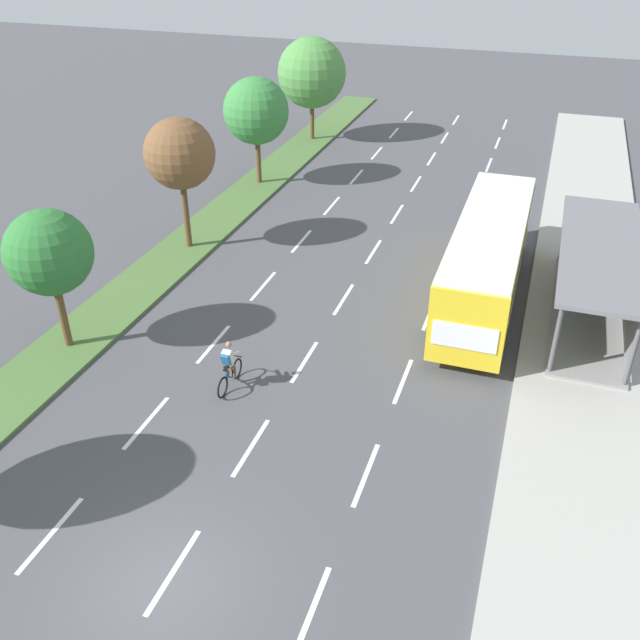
% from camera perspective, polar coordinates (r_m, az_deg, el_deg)
% --- Properties ---
extents(ground_plane, '(140.00, 140.00, 0.00)m').
position_cam_1_polar(ground_plane, '(17.77, -12.68, -20.55)').
color(ground_plane, '#4C4C51').
extents(median_strip, '(2.60, 52.00, 0.12)m').
position_cam_1_polar(median_strip, '(35.38, -8.36, 8.23)').
color(median_strip, '#4C7038').
rests_on(median_strip, ground).
extents(sidewalk_right, '(4.50, 52.00, 0.15)m').
position_cam_1_polar(sidewalk_right, '(32.05, 21.14, 3.84)').
color(sidewalk_right, '#ADAAA3').
rests_on(sidewalk_right, ground).
extents(lane_divider_left, '(0.14, 48.95, 0.01)m').
position_cam_1_polar(lane_divider_left, '(32.75, -1.54, 6.50)').
color(lane_divider_left, white).
rests_on(lane_divider_left, ground).
extents(lane_divider_center, '(0.14, 48.95, 0.01)m').
position_cam_1_polar(lane_divider_center, '(31.82, 4.42, 5.63)').
color(lane_divider_center, white).
rests_on(lane_divider_center, ground).
extents(lane_divider_right, '(0.14, 48.95, 0.01)m').
position_cam_1_polar(lane_divider_right, '(31.25, 10.65, 4.66)').
color(lane_divider_right, white).
rests_on(lane_divider_right, ground).
extents(bus_shelter, '(2.90, 9.75, 2.86)m').
position_cam_1_polar(bus_shelter, '(27.67, 22.33, 3.39)').
color(bus_shelter, gray).
rests_on(bus_shelter, sidewalk_right).
extents(bus, '(2.54, 11.29, 3.37)m').
position_cam_1_polar(bus, '(27.61, 13.64, 5.36)').
color(bus, yellow).
rests_on(bus, ground).
extents(cyclist, '(0.46, 1.82, 1.71)m').
position_cam_1_polar(cyclist, '(22.67, -7.50, -3.87)').
color(cyclist, black).
rests_on(cyclist, ground).
extents(median_tree_second, '(2.92, 2.92, 5.09)m').
position_cam_1_polar(median_tree_second, '(24.73, -21.42, 5.17)').
color(median_tree_second, brown).
rests_on(median_tree_second, median_strip).
extents(median_tree_third, '(3.08, 3.08, 5.86)m').
position_cam_1_polar(median_tree_third, '(31.04, -11.47, 13.23)').
color(median_tree_third, brown).
rests_on(median_tree_third, median_strip).
extents(median_tree_fourth, '(3.53, 3.53, 5.72)m').
position_cam_1_polar(median_tree_fourth, '(38.74, -5.28, 16.74)').
color(median_tree_fourth, brown).
rests_on(median_tree_fourth, median_strip).
extents(median_tree_fifth, '(4.36, 4.36, 6.38)m').
position_cam_1_polar(median_tree_fifth, '(46.60, -0.68, 19.66)').
color(median_tree_fifth, brown).
rests_on(median_tree_fifth, median_strip).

